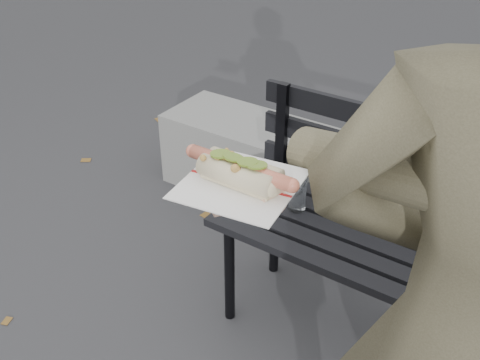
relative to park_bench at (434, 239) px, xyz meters
name	(u,v)px	position (x,y,z in m)	size (l,w,h in m)	color
park_bench	(434,239)	(0.00, 0.00, 0.00)	(1.50, 0.44, 0.88)	black
concrete_block	(275,165)	(-0.95, 0.59, -0.32)	(1.20, 0.40, 0.40)	slate
person	(475,353)	(0.25, -0.78, 0.38)	(0.66, 0.43, 1.80)	#47432F
held_hotdog	(370,181)	(0.03, -0.83, 0.68)	(0.64, 0.32, 0.20)	#47432F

